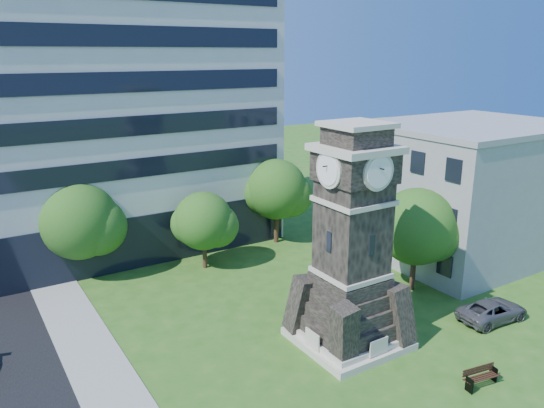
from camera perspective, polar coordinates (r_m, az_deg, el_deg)
ground at (r=27.91m, az=5.92°, el=-17.92°), size 160.00×160.00×0.00m
sidewalk at (r=28.25m, az=-17.26°, el=-18.11°), size 3.00×70.00×0.06m
clock_tower at (r=28.56m, az=8.54°, el=-5.25°), size 5.40×5.40×12.22m
office_tall at (r=45.38m, az=-18.06°, el=13.57°), size 26.20×15.11×28.60m
office_low at (r=44.46m, az=20.31°, el=1.54°), size 15.20×12.20×10.40m
car_east_lot at (r=35.02m, az=22.63°, el=-10.53°), size 4.66×2.41×1.26m
park_bench at (r=28.69m, az=21.53°, el=-16.82°), size 1.91×0.51×0.98m
tree_nw at (r=39.37m, az=-19.93°, el=-1.92°), size 6.01×5.46×6.99m
tree_nc at (r=39.16m, az=-7.30°, el=-1.99°), size 4.75×4.32×5.85m
tree_ne at (r=43.98m, az=0.54°, el=1.38°), size 5.54×5.04×7.15m
tree_east at (r=36.33m, az=15.33°, el=-2.60°), size 5.64×5.13×7.06m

